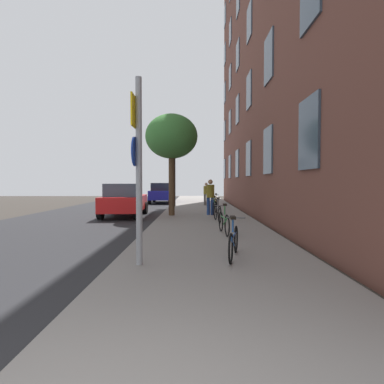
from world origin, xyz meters
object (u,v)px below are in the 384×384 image
object	(u,v)px
sign_post	(138,160)
tree_near	(172,137)
pedestrian_1	(206,192)
car_1	(162,193)
bicycle_0	(234,241)
bicycle_1	(224,222)
bicycle_2	(217,212)
car_0	(124,200)
traffic_light	(173,172)
pedestrian_0	(210,195)
bicycle_4	(216,203)
bicycle_3	(215,207)

from	to	relation	value
sign_post	tree_near	bearing A→B (deg)	89.96
pedestrian_1	car_1	bearing A→B (deg)	130.87
bicycle_0	bicycle_1	distance (m)	3.00
sign_post	bicycle_2	distance (m)	7.02
sign_post	bicycle_0	size ratio (longest dim) A/B	2.23
sign_post	car_0	bearing A→B (deg)	104.26
tree_near	bicycle_1	xyz separation A→B (m)	(1.98, -5.32, -3.34)
traffic_light	bicycle_0	bearing A→B (deg)	-80.99
traffic_light	tree_near	size ratio (longest dim) A/B	0.67
pedestrian_0	bicycle_1	bearing A→B (deg)	-88.73
tree_near	bicycle_1	size ratio (longest dim) A/B	2.92
traffic_light	pedestrian_0	distance (m)	6.00
traffic_light	bicycle_0	size ratio (longest dim) A/B	2.01
tree_near	bicycle_0	distance (m)	9.17
bicycle_0	pedestrian_0	xyz separation A→B (m)	(-0.04, 8.53, 0.63)
bicycle_0	bicycle_1	size ratio (longest dim) A/B	0.97
pedestrian_0	sign_post	bearing A→B (deg)	-101.64
bicycle_2	pedestrian_0	bearing A→B (deg)	93.46
traffic_light	car_1	bearing A→B (deg)	104.91
sign_post	car_0	xyz separation A→B (m)	(-2.35, 9.24, -1.29)
tree_near	pedestrian_0	world-z (taller)	tree_near
bicycle_0	bicycle_4	distance (m)	12.01
traffic_light	tree_near	distance (m)	5.87
car_0	pedestrian_1	bearing A→B (deg)	54.52
traffic_light	bicycle_4	xyz separation A→B (m)	(2.70, -1.98, -1.86)
traffic_light	bicycle_3	world-z (taller)	traffic_light
car_0	pedestrian_0	bearing A→B (deg)	-2.50
bicycle_3	car_0	distance (m)	4.48
sign_post	traffic_light	xyz separation A→B (m)	(-0.32, 14.51, 0.20)
bicycle_3	pedestrian_0	bearing A→B (deg)	-117.22
sign_post	car_1	world-z (taller)	sign_post
bicycle_1	bicycle_2	bearing A→B (deg)	89.42
pedestrian_1	bicycle_0	bearing A→B (deg)	-89.99
bicycle_3	bicycle_4	xyz separation A→B (m)	(0.27, 3.00, 0.00)
bicycle_1	bicycle_3	bearing A→B (deg)	88.87
sign_post	traffic_light	distance (m)	14.51
sign_post	pedestrian_1	distance (m)	15.35
bicycle_0	car_1	size ratio (longest dim) A/B	0.37
sign_post	car_1	size ratio (longest dim) A/B	0.82
sign_post	bicycle_0	world-z (taller)	sign_post
bicycle_1	bicycle_3	world-z (taller)	bicycle_1
bicycle_4	bicycle_0	bearing A→B (deg)	-92.28
bicycle_3	car_1	bearing A→B (deg)	110.78
bicycle_3	car_0	size ratio (longest dim) A/B	0.40
pedestrian_0	car_1	bearing A→B (deg)	108.69
traffic_light	pedestrian_0	size ratio (longest dim) A/B	1.88
pedestrian_1	bicycle_1	bearing A→B (deg)	-89.56
bicycle_1	pedestrian_0	size ratio (longest dim) A/B	0.96
tree_near	bicycle_4	xyz separation A→B (m)	(2.37, 3.68, -3.36)
bicycle_2	bicycle_3	world-z (taller)	bicycle_2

